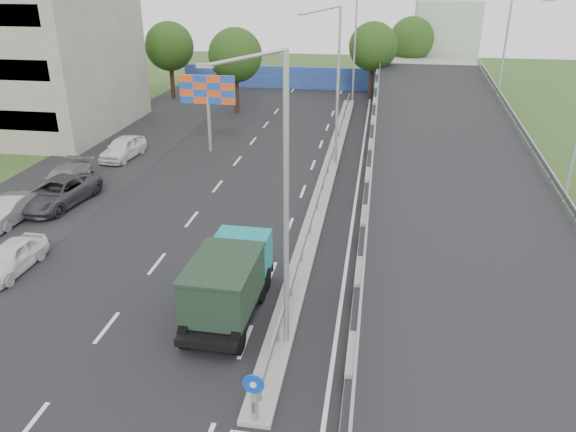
% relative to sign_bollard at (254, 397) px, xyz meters
% --- Properties ---
extents(road_surface, '(26.00, 90.00, 0.04)m').
position_rel_sign_bollard_xyz_m(road_surface, '(-3.00, 17.83, -1.03)').
color(road_surface, black).
rests_on(road_surface, ground).
extents(parking_strip, '(8.00, 90.00, 0.05)m').
position_rel_sign_bollard_xyz_m(parking_strip, '(-16.00, 17.83, -1.03)').
color(parking_strip, black).
rests_on(parking_strip, ground).
extents(median, '(1.00, 44.00, 0.20)m').
position_rel_sign_bollard_xyz_m(median, '(0.00, 21.83, -0.93)').
color(median, gray).
rests_on(median, ground).
extents(overpass_ramp, '(10.00, 50.00, 3.50)m').
position_rel_sign_bollard_xyz_m(overpass_ramp, '(7.50, 21.83, 0.72)').
color(overpass_ramp, gray).
rests_on(overpass_ramp, ground).
extents(median_guardrail, '(0.09, 44.00, 0.71)m').
position_rel_sign_bollard_xyz_m(median_guardrail, '(0.00, 21.83, -0.28)').
color(median_guardrail, gray).
rests_on(median_guardrail, median).
extents(sign_bollard, '(0.64, 0.23, 1.67)m').
position_rel_sign_bollard_xyz_m(sign_bollard, '(0.00, 0.00, 0.00)').
color(sign_bollard, black).
rests_on(sign_bollard, median).
extents(lamp_post_near, '(2.74, 0.18, 10.08)m').
position_rel_sign_bollard_xyz_m(lamp_post_near, '(0.11, 3.83, 4.77)').
color(lamp_post_near, '#B2B5B7').
rests_on(lamp_post_near, median).
extents(lamp_post_mid, '(2.74, 0.18, 10.08)m').
position_rel_sign_bollard_xyz_m(lamp_post_mid, '(0.11, 23.83, 4.77)').
color(lamp_post_mid, '#B2B5B7').
rests_on(lamp_post_mid, median).
extents(lamp_post_far, '(2.74, 0.18, 10.08)m').
position_rel_sign_bollard_xyz_m(lamp_post_far, '(0.11, 43.83, 4.77)').
color(lamp_post_far, '#B2B5B7').
rests_on(lamp_post_far, median).
extents(blue_wall, '(30.00, 0.50, 2.40)m').
position_rel_sign_bollard_xyz_m(blue_wall, '(-4.00, 49.83, 0.17)').
color(blue_wall, navy).
rests_on(blue_wall, ground).
extents(church, '(7.00, 7.00, 13.80)m').
position_rel_sign_bollard_xyz_m(church, '(10.00, 57.83, 4.28)').
color(church, '#B2CCAD').
rests_on(church, ground).
extents(billboard, '(4.00, 0.24, 5.50)m').
position_rel_sign_bollard_xyz_m(billboard, '(-9.00, 25.83, 3.15)').
color(billboard, '#B2B5B7').
rests_on(billboard, ground).
extents(tree_left_mid, '(4.80, 4.80, 7.60)m').
position_rel_sign_bollard_xyz_m(tree_left_mid, '(-10.00, 37.83, 4.14)').
color(tree_left_mid, black).
rests_on(tree_left_mid, ground).
extents(tree_median_far, '(4.80, 4.80, 7.60)m').
position_rel_sign_bollard_xyz_m(tree_median_far, '(2.00, 45.83, 4.14)').
color(tree_median_far, black).
rests_on(tree_median_far, ground).
extents(tree_left_far, '(4.80, 4.80, 7.60)m').
position_rel_sign_bollard_xyz_m(tree_left_far, '(-18.00, 42.83, 4.14)').
color(tree_left_far, black).
rests_on(tree_left_far, ground).
extents(tree_ramp_far, '(4.80, 4.80, 7.60)m').
position_rel_sign_bollard_xyz_m(tree_ramp_far, '(6.00, 52.83, 4.14)').
color(tree_ramp_far, black).
rests_on(tree_ramp_far, ground).
extents(dump_truck, '(2.45, 6.08, 2.66)m').
position_rel_sign_bollard_xyz_m(dump_truck, '(-2.20, 5.60, 0.44)').
color(dump_truck, black).
rests_on(dump_truck, ground).
extents(parked_car_a, '(1.61, 3.94, 1.34)m').
position_rel_sign_bollard_xyz_m(parked_car_a, '(-12.56, 7.25, -0.37)').
color(parked_car_a, white).
rests_on(parked_car_a, ground).
extents(parked_car_b, '(1.56, 4.15, 1.36)m').
position_rel_sign_bollard_xyz_m(parked_car_b, '(-15.82, 12.01, -0.36)').
color(parked_car_b, '#98989E').
rests_on(parked_car_b, ground).
extents(parked_car_c, '(3.23, 5.75, 1.52)m').
position_rel_sign_bollard_xyz_m(parked_car_c, '(-14.50, 14.57, -0.27)').
color(parked_car_c, '#39373D').
rests_on(parked_car_c, ground).
extents(parked_car_d, '(2.48, 5.22, 1.47)m').
position_rel_sign_bollard_xyz_m(parked_car_d, '(-15.29, 16.68, -0.30)').
color(parked_car_d, slate).
rests_on(parked_car_d, ground).
extents(parked_car_e, '(2.11, 4.54, 1.50)m').
position_rel_sign_bollard_xyz_m(parked_car_e, '(-14.59, 23.24, -0.28)').
color(parked_car_e, white).
rests_on(parked_car_e, ground).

